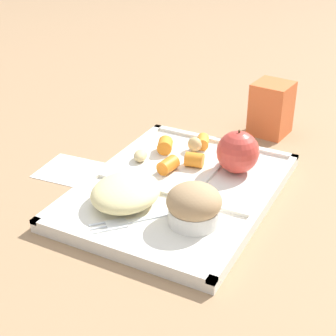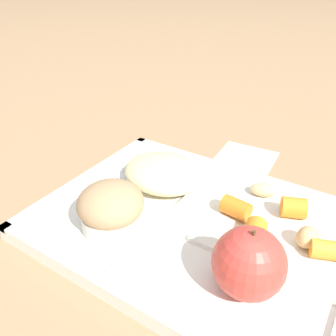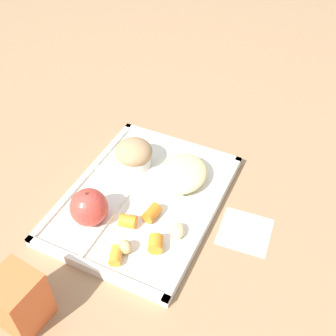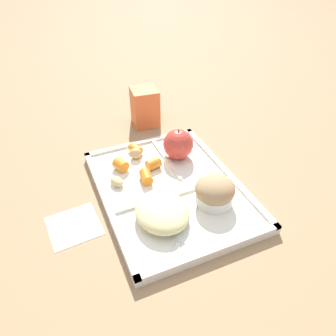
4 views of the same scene
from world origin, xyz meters
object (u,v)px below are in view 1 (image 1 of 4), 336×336
at_px(green_apple, 238,152).
at_px(lunch_tray, 179,191).
at_px(bran_muffin, 194,205).
at_px(milk_carton, 271,109).
at_px(plastic_fork, 129,222).

bearing_deg(green_apple, lunch_tray, -33.64).
distance_m(green_apple, bran_muffin, 0.17).
distance_m(bran_muffin, milk_carton, 0.38).
relative_size(plastic_fork, milk_carton, 1.06).
relative_size(green_apple, milk_carton, 0.72).
bearing_deg(milk_carton, green_apple, 8.29).
xyz_separation_m(bran_muffin, plastic_fork, (0.04, -0.08, -0.03)).
bearing_deg(milk_carton, lunch_tray, -4.33).
bearing_deg(green_apple, bran_muffin, 0.00).
bearing_deg(plastic_fork, lunch_tray, 171.05).
xyz_separation_m(lunch_tray, plastic_fork, (0.12, -0.02, 0.01)).
height_order(green_apple, plastic_fork, green_apple).
bearing_deg(lunch_tray, green_apple, 146.36).
relative_size(lunch_tray, green_apple, 5.00).
distance_m(lunch_tray, milk_carton, 0.31).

